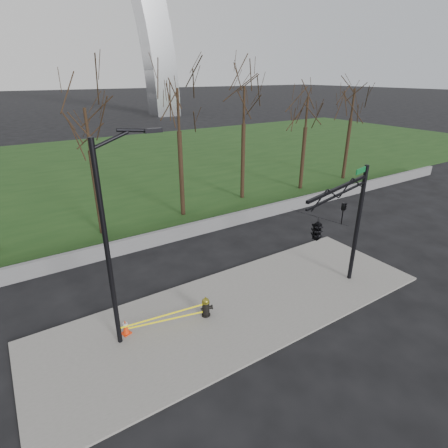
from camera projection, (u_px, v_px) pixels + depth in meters
ground at (240, 308)px, 16.10m from camera, size 500.00×500.00×0.00m
sidewalk at (240, 307)px, 16.08m from camera, size 18.00×6.00×0.10m
grass_strip at (83, 169)px, 39.25m from camera, size 120.00×40.00×0.06m
guardrail at (166, 236)px, 22.10m from camera, size 60.00×0.30×0.90m
tree_row at (137, 154)px, 23.48m from camera, size 46.08×4.00×9.73m
fire_hydrant at (206, 307)px, 15.27m from camera, size 0.58×0.39×0.93m
traffic_cone at (125, 327)px, 14.23m from camera, size 0.42×0.42×0.66m
street_light at (112, 234)px, 12.25m from camera, size 2.39×0.28×8.21m
traffic_signal_mast at (327, 223)px, 14.52m from camera, size 4.97×2.54×6.00m
caution_tape at (166, 318)px, 14.62m from camera, size 3.65×0.75×0.47m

